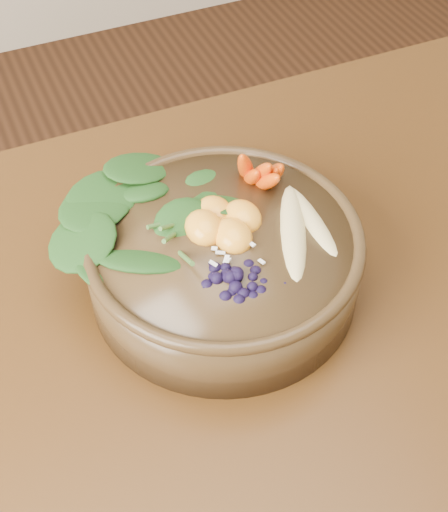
# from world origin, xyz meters

# --- Properties ---
(dining_table) EXTENTS (1.60, 0.90, 0.75)m
(dining_table) POSITION_xyz_m (0.00, 0.00, 0.66)
(dining_table) COLOR #331C0C
(dining_table) RESTS_ON ground
(stoneware_bowl) EXTENTS (0.38, 0.38, 0.08)m
(stoneware_bowl) POSITION_xyz_m (-0.03, 0.10, 0.79)
(stoneware_bowl) COLOR #44301A
(stoneware_bowl) RESTS_ON dining_table
(kale_heap) EXTENTS (0.24, 0.23, 0.05)m
(kale_heap) POSITION_xyz_m (-0.06, 0.17, 0.86)
(kale_heap) COLOR #224F1A
(kale_heap) RESTS_ON stoneware_bowl
(carrot_cluster) EXTENTS (0.08, 0.08, 0.08)m
(carrot_cluster) POSITION_xyz_m (0.05, 0.16, 0.88)
(carrot_cluster) COLOR #DC3F07
(carrot_cluster) RESTS_ON stoneware_bowl
(banana_halves) EXTENTS (0.09, 0.16, 0.03)m
(banana_halves) POSITION_xyz_m (0.06, 0.08, 0.85)
(banana_halves) COLOR #E0CC84
(banana_halves) RESTS_ON stoneware_bowl
(mandarin_cluster) EXTENTS (0.11, 0.12, 0.03)m
(mandarin_cluster) POSITION_xyz_m (-0.02, 0.11, 0.85)
(mandarin_cluster) COLOR #FF9F25
(mandarin_cluster) RESTS_ON stoneware_bowl
(blueberry_pile) EXTENTS (0.17, 0.14, 0.04)m
(blueberry_pile) POSITION_xyz_m (-0.04, 0.03, 0.85)
(blueberry_pile) COLOR black
(blueberry_pile) RESTS_ON stoneware_bowl
(coconut_flakes) EXTENTS (0.11, 0.10, 0.01)m
(coconut_flakes) POSITION_xyz_m (-0.03, 0.08, 0.84)
(coconut_flakes) COLOR white
(coconut_flakes) RESTS_ON stoneware_bowl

